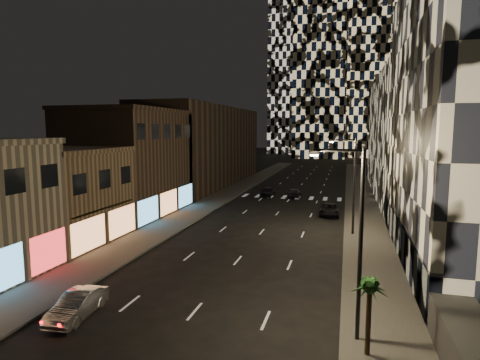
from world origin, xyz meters
The scene contains 20 objects.
sidewalk_left centered at (-10.00, 50.00, 0.07)m, with size 4.00×120.00×0.15m, color #47443F.
sidewalk_right centered at (10.00, 50.00, 0.07)m, with size 4.00×120.00×0.15m, color #47443F.
curb_left centered at (-7.90, 50.00, 0.07)m, with size 0.20×120.00×0.15m, color #4C4C47.
curb_right centered at (7.90, 50.00, 0.07)m, with size 0.20×120.00×0.15m, color #4C4C47.
retail_tan centered at (-17.00, 21.00, 4.00)m, with size 10.00×10.00×8.00m, color #7F684C.
retail_brown centered at (-17.00, 33.50, 6.00)m, with size 10.00×15.00×12.00m, color #463528.
retail_filler_left centered at (-17.00, 60.00, 7.00)m, with size 10.00×40.00×14.00m, color #463528.
midrise_base centered at (12.30, 24.50, 1.50)m, with size 0.60×25.00×3.00m, color #383838.
plinth_right centered at (13.00, 8.00, 1.00)m, with size 2.00×8.00×2.00m, color #383838.
midrise_filler_right centered at (20.00, 57.00, 9.00)m, with size 16.00×40.00×18.00m, color #232326.
tower_right_mid centered at (35.00, 135.00, 50.00)m, with size 20.00×20.00×100.00m, color black.
tower_left_back centered at (-12.00, 165.00, 60.00)m, with size 24.00×24.00×120.00m, color black.
tower_center_low centered at (-2.00, 140.00, 47.50)m, with size 18.00×18.00×95.00m, color black.
streetlight_near centered at (8.35, 10.00, 5.35)m, with size 2.55×0.25×9.00m.
streetlight_far centered at (8.35, 30.00, 5.35)m, with size 2.55×0.25×9.00m.
car_silver_parked centered at (-5.80, 8.73, 0.68)m, with size 1.44×4.14×1.36m, color #A5A5AB.
car_dark_midlane centered at (-3.50, 49.84, 0.70)m, with size 1.66×4.12×1.40m, color black.
car_dark_oncoming centered at (0.50, 50.33, 0.63)m, with size 1.76×4.33×1.26m, color black.
car_dark_rightlane centered at (6.07, 38.53, 0.67)m, with size 2.24×4.85×1.35m, color black.
palm_tree centered at (9.00, 8.75, 3.02)m, with size 1.76×1.77×3.48m.
Camera 1 is at (7.87, -8.70, 9.98)m, focal length 30.00 mm.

